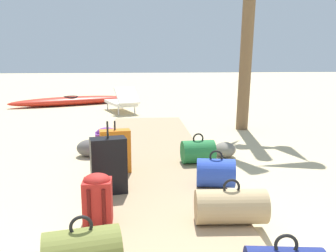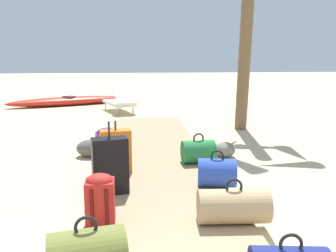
# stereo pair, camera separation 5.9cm
# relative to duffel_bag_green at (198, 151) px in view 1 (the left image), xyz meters

# --- Properties ---
(ground_plane) EXTENTS (60.00, 60.00, 0.00)m
(ground_plane) POSITION_rel_duffel_bag_green_xyz_m (-0.63, -0.69, -0.25)
(ground_plane) COLOR #D1BA8C
(boardwalk) EXTENTS (1.61, 7.78, 0.08)m
(boardwalk) POSITION_rel_duffel_bag_green_xyz_m (-0.63, 0.09, -0.21)
(boardwalk) COLOR tan
(boardwalk) RESTS_ON ground
(duffel_bag_green) EXTENTS (0.50, 0.38, 0.45)m
(duffel_bag_green) POSITION_rel_duffel_bag_green_xyz_m (0.00, 0.00, 0.00)
(duffel_bag_green) COLOR #237538
(duffel_bag_green) RESTS_ON boardwalk
(duffel_bag_blue) EXTENTS (0.51, 0.42, 0.46)m
(duffel_bag_blue) POSITION_rel_duffel_bag_green_xyz_m (0.05, -1.00, 0.00)
(duffel_bag_blue) COLOR #2847B7
(duffel_bag_blue) RESTS_ON boardwalk
(backpack_red) EXTENTS (0.27, 0.25, 0.50)m
(backpack_red) POSITION_rel_duffel_bag_green_xyz_m (-1.27, -1.89, 0.09)
(backpack_red) COLOR red
(backpack_red) RESTS_ON boardwalk
(duffel_bag_tan) EXTENTS (0.69, 0.37, 0.44)m
(duffel_bag_tan) POSITION_rel_duffel_bag_green_xyz_m (-0.02, -1.97, -0.01)
(duffel_bag_tan) COLOR tan
(duffel_bag_tan) RESTS_ON boardwalk
(suitcase_orange) EXTENTS (0.43, 0.24, 0.71)m
(suitcase_orange) POSITION_rel_duffel_bag_green_xyz_m (-1.19, -0.32, 0.12)
(suitcase_orange) COLOR orange
(suitcase_orange) RESTS_ON boardwalk
(backpack_purple) EXTENTS (0.37, 0.30, 0.50)m
(backpack_purple) POSITION_rel_duffel_bag_green_xyz_m (-1.36, 0.30, 0.09)
(backpack_purple) COLOR #6B2D84
(backpack_purple) RESTS_ON boardwalk
(suitcase_black) EXTENTS (0.44, 0.30, 0.84)m
(suitcase_black) POSITION_rel_duffel_bag_green_xyz_m (-1.23, -1.08, 0.16)
(suitcase_black) COLOR black
(suitcase_black) RESTS_ON boardwalk
(lounge_chair) EXTENTS (1.11, 1.67, 0.77)m
(lounge_chair) POSITION_rel_duffel_bag_green_xyz_m (-1.32, 5.48, 0.08)
(lounge_chair) COLOR white
(lounge_chair) RESTS_ON ground
(kayak) EXTENTS (3.94, 2.11, 0.30)m
(kayak) POSITION_rel_duffel_bag_green_xyz_m (-3.09, 7.18, -0.11)
(kayak) COLOR red
(kayak) RESTS_ON ground
(rock_left_near) EXTENTS (0.50, 0.45, 0.28)m
(rock_left_near) POSITION_rel_duffel_bag_green_xyz_m (-1.68, 0.78, -0.11)
(rock_left_near) COLOR #5B5651
(rock_left_near) RESTS_ON ground
(rock_right_mid) EXTENTS (0.45, 0.45, 0.25)m
(rock_right_mid) POSITION_rel_duffel_bag_green_xyz_m (0.54, 0.54, -0.13)
(rock_right_mid) COLOR gray
(rock_right_mid) RESTS_ON ground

